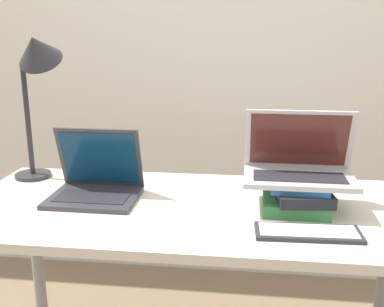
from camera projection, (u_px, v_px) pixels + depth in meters
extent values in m
cube|color=silver|center=(217.00, 27.00, 2.26)|extent=(8.00, 0.05, 2.70)
cube|color=beige|center=(195.00, 210.00, 1.50)|extent=(1.57, 0.68, 0.03)
cylinder|color=gray|center=(37.00, 259.00, 1.96)|extent=(0.05, 0.05, 0.74)
cylinder|color=gray|center=(383.00, 280.00, 1.79)|extent=(0.05, 0.05, 0.74)
cube|color=#333338|center=(94.00, 198.00, 1.55)|extent=(0.30, 0.24, 0.02)
cube|color=#232328|center=(92.00, 197.00, 1.53)|extent=(0.25, 0.12, 0.00)
cube|color=#333338|center=(100.00, 158.00, 1.60)|extent=(0.30, 0.08, 0.23)
cube|color=#0A2D4C|center=(99.00, 158.00, 1.59)|extent=(0.27, 0.06, 0.20)
cube|color=#33753D|center=(294.00, 201.00, 1.49)|extent=(0.22, 0.25, 0.04)
cube|color=black|center=(300.00, 191.00, 1.47)|extent=(0.19, 0.27, 0.04)
cube|color=#235693|center=(298.00, 182.00, 1.47)|extent=(0.19, 0.24, 0.02)
cube|color=#B2B2B7|center=(299.00, 178.00, 1.45)|extent=(0.36, 0.22, 0.02)
cube|color=#232328|center=(299.00, 177.00, 1.43)|extent=(0.29, 0.12, 0.00)
cube|color=#B2B2B7|center=(299.00, 139.00, 1.49)|extent=(0.35, 0.08, 0.21)
cube|color=#4C1E19|center=(299.00, 140.00, 1.49)|extent=(0.32, 0.06, 0.18)
cube|color=#28282D|center=(308.00, 233.00, 1.28)|extent=(0.30, 0.12, 0.01)
cube|color=silver|center=(308.00, 231.00, 1.28)|extent=(0.28, 0.10, 0.00)
cylinder|color=#28282D|center=(33.00, 175.00, 1.79)|extent=(0.14, 0.14, 0.01)
cylinder|color=#28282D|center=(28.00, 119.00, 1.73)|extent=(0.02, 0.02, 0.44)
cone|color=#28282D|center=(36.00, 49.00, 1.62)|extent=(0.16, 0.19, 0.17)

